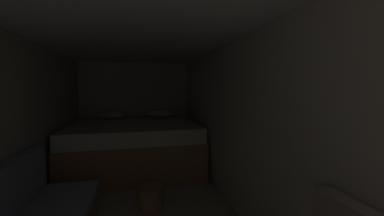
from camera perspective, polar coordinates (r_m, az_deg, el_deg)
wall_back at (r=5.12m, az=-13.91°, el=-0.12°), size 2.40×0.05×1.99m
wall_right at (r=2.64m, az=11.65°, el=-4.62°), size 0.05×5.42×1.99m
ceiling_slab at (r=2.44m, az=-15.39°, el=18.68°), size 2.40×5.42×0.05m
bed at (r=4.26m, az=-13.94°, el=-9.03°), size 2.18×1.79×0.97m
wicker_basket at (r=2.99m, az=-10.43°, el=-21.07°), size 0.30×0.30×0.24m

